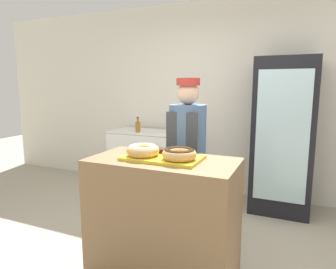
{
  "coord_description": "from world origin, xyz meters",
  "views": [
    {
      "loc": [
        0.94,
        -2.06,
        1.54
      ],
      "look_at": [
        0.0,
        0.1,
        1.16
      ],
      "focal_mm": 32.0,
      "sensor_mm": 36.0,
      "label": 1
    }
  ],
  "objects_px": {
    "beverage_fridge": "(283,136)",
    "brownie_back_right": "(178,152)",
    "chest_freezer": "(149,160)",
    "bottle_orange": "(174,126)",
    "donut_chocolate_glaze": "(179,153)",
    "bottle_red": "(182,125)",
    "donut_light_glaze": "(143,150)",
    "baker_person": "(187,157)",
    "brownie_back_left": "(161,150)",
    "bottle_amber": "(138,126)",
    "serving_tray": "(163,158)"
  },
  "relations": [
    {
      "from": "donut_chocolate_glaze",
      "to": "brownie_back_left",
      "type": "height_order",
      "value": "donut_chocolate_glaze"
    },
    {
      "from": "donut_chocolate_glaze",
      "to": "chest_freezer",
      "type": "relative_size",
      "value": 0.24
    },
    {
      "from": "donut_light_glaze",
      "to": "beverage_fridge",
      "type": "xyz_separation_m",
      "value": [
        0.95,
        1.81,
        -0.11
      ]
    },
    {
      "from": "serving_tray",
      "to": "baker_person",
      "type": "xyz_separation_m",
      "value": [
        -0.02,
        0.61,
        -0.14
      ]
    },
    {
      "from": "bottle_red",
      "to": "donut_chocolate_glaze",
      "type": "bearing_deg",
      "value": -69.64
    },
    {
      "from": "chest_freezer",
      "to": "bottle_orange",
      "type": "distance_m",
      "value": 0.64
    },
    {
      "from": "baker_person",
      "to": "bottle_red",
      "type": "relative_size",
      "value": 6.67
    },
    {
      "from": "donut_light_glaze",
      "to": "bottle_amber",
      "type": "height_order",
      "value": "bottle_amber"
    },
    {
      "from": "donut_light_glaze",
      "to": "bottle_orange",
      "type": "distance_m",
      "value": 2.0
    },
    {
      "from": "baker_person",
      "to": "bottle_red",
      "type": "bearing_deg",
      "value": 113.01
    },
    {
      "from": "brownie_back_right",
      "to": "baker_person",
      "type": "distance_m",
      "value": 0.52
    },
    {
      "from": "beverage_fridge",
      "to": "bottle_orange",
      "type": "xyz_separation_m",
      "value": [
        -1.48,
        0.13,
        0.03
      ]
    },
    {
      "from": "donut_chocolate_glaze",
      "to": "chest_freezer",
      "type": "height_order",
      "value": "donut_chocolate_glaze"
    },
    {
      "from": "baker_person",
      "to": "bottle_red",
      "type": "xyz_separation_m",
      "value": [
        -0.55,
        1.3,
        0.13
      ]
    },
    {
      "from": "beverage_fridge",
      "to": "chest_freezer",
      "type": "bearing_deg",
      "value": 179.79
    },
    {
      "from": "bottle_amber",
      "to": "bottle_red",
      "type": "relative_size",
      "value": 0.89
    },
    {
      "from": "donut_light_glaze",
      "to": "bottle_amber",
      "type": "relative_size",
      "value": 1.21
    },
    {
      "from": "donut_chocolate_glaze",
      "to": "donut_light_glaze",
      "type": "bearing_deg",
      "value": 180.0
    },
    {
      "from": "baker_person",
      "to": "serving_tray",
      "type": "bearing_deg",
      "value": -88.23
    },
    {
      "from": "bottle_red",
      "to": "chest_freezer",
      "type": "bearing_deg",
      "value": -163.47
    },
    {
      "from": "serving_tray",
      "to": "bottle_amber",
      "type": "relative_size",
      "value": 2.77
    },
    {
      "from": "donut_chocolate_glaze",
      "to": "brownie_back_right",
      "type": "bearing_deg",
      "value": 115.86
    },
    {
      "from": "brownie_back_left",
      "to": "chest_freezer",
      "type": "relative_size",
      "value": 0.07
    },
    {
      "from": "brownie_back_left",
      "to": "bottle_amber",
      "type": "height_order",
      "value": "bottle_amber"
    },
    {
      "from": "serving_tray",
      "to": "brownie_back_right",
      "type": "xyz_separation_m",
      "value": [
        0.07,
        0.12,
        0.03
      ]
    },
    {
      "from": "donut_chocolate_glaze",
      "to": "beverage_fridge",
      "type": "bearing_deg",
      "value": 70.46
    },
    {
      "from": "serving_tray",
      "to": "bottle_orange",
      "type": "xyz_separation_m",
      "value": [
        -0.68,
        1.89,
        -0.02
      ]
    },
    {
      "from": "brownie_back_left",
      "to": "beverage_fridge",
      "type": "relative_size",
      "value": 0.04
    },
    {
      "from": "donut_chocolate_glaze",
      "to": "baker_person",
      "type": "distance_m",
      "value": 0.7
    },
    {
      "from": "baker_person",
      "to": "beverage_fridge",
      "type": "xyz_separation_m",
      "value": [
        0.81,
        1.16,
        0.08
      ]
    },
    {
      "from": "donut_light_glaze",
      "to": "bottle_red",
      "type": "xyz_separation_m",
      "value": [
        -0.42,
        1.95,
        -0.07
      ]
    },
    {
      "from": "bottle_red",
      "to": "beverage_fridge",
      "type": "bearing_deg",
      "value": -6.11
    },
    {
      "from": "brownie_back_left",
      "to": "donut_chocolate_glaze",
      "type": "bearing_deg",
      "value": -35.2
    },
    {
      "from": "bottle_amber",
      "to": "bottle_orange",
      "type": "xyz_separation_m",
      "value": [
        0.46,
        0.25,
        -0.0
      ]
    },
    {
      "from": "baker_person",
      "to": "bottle_amber",
      "type": "bearing_deg",
      "value": 137.47
    },
    {
      "from": "donut_chocolate_glaze",
      "to": "bottle_orange",
      "type": "height_order",
      "value": "bottle_orange"
    },
    {
      "from": "serving_tray",
      "to": "donut_chocolate_glaze",
      "type": "height_order",
      "value": "donut_chocolate_glaze"
    },
    {
      "from": "bottle_red",
      "to": "brownie_back_right",
      "type": "bearing_deg",
      "value": -70.15
    },
    {
      "from": "baker_person",
      "to": "brownie_back_left",
      "type": "bearing_deg",
      "value": -96.55
    },
    {
      "from": "beverage_fridge",
      "to": "brownie_back_right",
      "type": "bearing_deg",
      "value": -113.6
    },
    {
      "from": "baker_person",
      "to": "chest_freezer",
      "type": "relative_size",
      "value": 1.48
    },
    {
      "from": "chest_freezer",
      "to": "bottle_amber",
      "type": "relative_size",
      "value": 5.05
    },
    {
      "from": "brownie_back_left",
      "to": "baker_person",
      "type": "relative_size",
      "value": 0.05
    },
    {
      "from": "donut_chocolate_glaze",
      "to": "bottle_amber",
      "type": "distance_m",
      "value": 2.12
    },
    {
      "from": "donut_light_glaze",
      "to": "brownie_back_left",
      "type": "distance_m",
      "value": 0.18
    },
    {
      "from": "brownie_back_left",
      "to": "chest_freezer",
      "type": "height_order",
      "value": "brownie_back_left"
    },
    {
      "from": "donut_light_glaze",
      "to": "donut_chocolate_glaze",
      "type": "bearing_deg",
      "value": 0.0
    },
    {
      "from": "bottle_red",
      "to": "bottle_orange",
      "type": "height_order",
      "value": "bottle_red"
    },
    {
      "from": "baker_person",
      "to": "bottle_orange",
      "type": "bearing_deg",
      "value": 117.4
    },
    {
      "from": "chest_freezer",
      "to": "brownie_back_right",
      "type": "bearing_deg",
      "value": -55.95
    }
  ]
}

